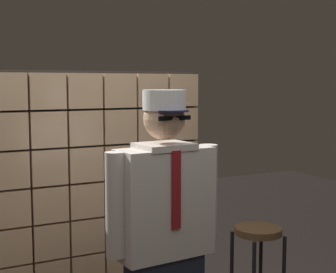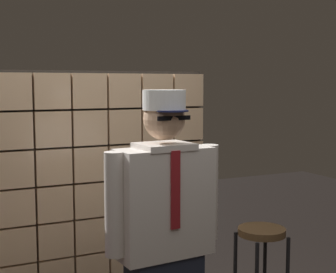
{
  "view_description": "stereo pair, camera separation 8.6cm",
  "coord_description": "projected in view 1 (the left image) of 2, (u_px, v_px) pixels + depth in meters",
  "views": [
    {
      "loc": [
        -1.18,
        -2.14,
        1.85
      ],
      "look_at": [
        0.11,
        0.34,
        1.55
      ],
      "focal_mm": 53.84,
      "sensor_mm": 36.0,
      "label": 1
    },
    {
      "loc": [
        -1.1,
        -2.18,
        1.85
      ],
      "look_at": [
        0.11,
        0.34,
        1.55
      ],
      "focal_mm": 53.84,
      "sensor_mm": 36.0,
      "label": 2
    }
  ],
  "objects": [
    {
      "name": "bar_stool",
      "position": [
        258.0,
        256.0,
        3.63
      ],
      "size": [
        0.34,
        0.34,
        0.82
      ],
      "color": "brown",
      "rests_on": "ground"
    },
    {
      "name": "standing_person",
      "position": [
        164.0,
        243.0,
        2.86
      ],
      "size": [
        0.72,
        0.32,
        1.81
      ],
      "rotation": [
        0.0,
        0.0,
        0.07
      ],
      "color": "#1E2333",
      "rests_on": "ground"
    },
    {
      "name": "glass_block_wall",
      "position": [
        86.0,
        200.0,
        3.83
      ],
      "size": [
        1.96,
        0.1,
        1.96
      ],
      "color": "#E0B78C",
      "rests_on": "ground"
    }
  ]
}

